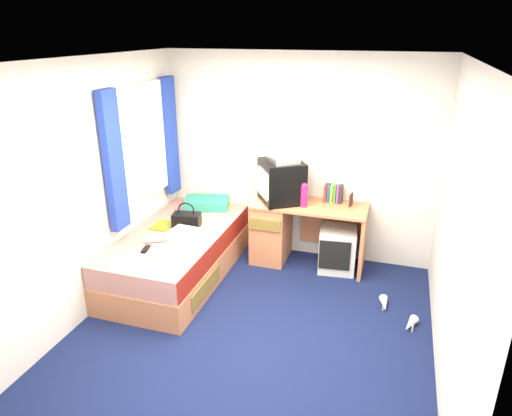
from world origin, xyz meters
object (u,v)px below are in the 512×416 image
(pillow, at_px, (207,203))
(remote_control, at_px, (146,249))
(aerosol_can, at_px, (305,197))
(magazine, at_px, (163,226))
(water_bottle, at_px, (154,239))
(white_heels, at_px, (397,314))
(handbag, at_px, (187,219))
(storage_cube, at_px, (337,249))
(desk, at_px, (286,229))
(pink_water_bottle, at_px, (304,196))
(crt_tv, at_px, (281,181))
(bed, at_px, (179,254))
(towel, at_px, (185,235))
(colour_swatch_fan, at_px, (161,256))
(picture_frame, at_px, (351,200))
(vcr, at_px, (282,158))

(pillow, bearing_deg, remote_control, -95.62)
(aerosol_can, height_order, magazine, aerosol_can)
(pillow, bearing_deg, water_bottle, -96.87)
(magazine, bearing_deg, remote_control, -78.19)
(white_heels, bearing_deg, handbag, 173.20)
(aerosol_can, relative_size, handbag, 0.50)
(storage_cube, bearing_deg, desk, 169.38)
(desk, relative_size, pink_water_bottle, 5.28)
(crt_tv, distance_m, white_heels, 1.89)
(storage_cube, bearing_deg, aerosol_can, 166.89)
(crt_tv, height_order, pink_water_bottle, crt_tv)
(desk, height_order, handbag, handbag)
(aerosol_can, distance_m, remote_control, 1.85)
(bed, bearing_deg, remote_control, -101.90)
(pillow, height_order, crt_tv, crt_tv)
(handbag, height_order, magazine, handbag)
(desk, relative_size, remote_control, 8.12)
(towel, distance_m, white_heels, 2.27)
(pink_water_bottle, xyz_separation_m, colour_swatch_fan, (-1.15, -1.22, -0.33))
(crt_tv, relative_size, colour_swatch_fan, 2.91)
(crt_tv, distance_m, picture_frame, 0.82)
(vcr, bearing_deg, water_bottle, -81.23)
(magazine, height_order, white_heels, magazine)
(handbag, bearing_deg, aerosol_can, 14.67)
(towel, bearing_deg, pillow, 99.44)
(picture_frame, relative_size, magazine, 0.50)
(magazine, bearing_deg, colour_swatch_fan, -63.33)
(aerosol_can, bearing_deg, colour_swatch_fan, -130.85)
(storage_cube, bearing_deg, water_bottle, -157.22)
(crt_tv, distance_m, remote_control, 1.69)
(pink_water_bottle, height_order, handbag, pink_water_bottle)
(bed, relative_size, pink_water_bottle, 8.13)
(desk, distance_m, water_bottle, 1.56)
(storage_cube, relative_size, towel, 1.63)
(bed, relative_size, magazine, 7.14)
(pillow, height_order, storage_cube, pillow)
(vcr, height_order, magazine, vcr)
(pillow, height_order, pink_water_bottle, pink_water_bottle)
(pillow, bearing_deg, magazine, -109.87)
(crt_tv, xyz_separation_m, remote_control, (-1.08, -1.23, -0.44))
(bed, height_order, desk, desk)
(water_bottle, bearing_deg, vcr, 43.71)
(bed, distance_m, white_heels, 2.39)
(storage_cube, distance_m, water_bottle, 2.06)
(storage_cube, height_order, handbag, handbag)
(handbag, bearing_deg, pillow, 81.24)
(storage_cube, distance_m, magazine, 2.01)
(bed, distance_m, pink_water_bottle, 1.54)
(pillow, xyz_separation_m, handbag, (0.01, -0.60, 0.03))
(pillow, bearing_deg, handbag, -88.64)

